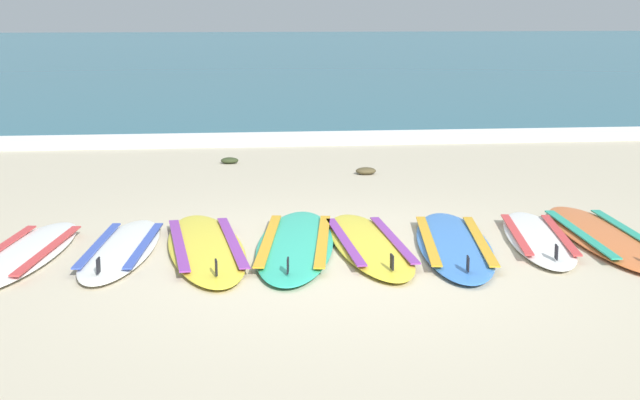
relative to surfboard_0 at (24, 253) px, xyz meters
name	(u,v)px	position (x,y,z in m)	size (l,w,h in m)	color
ground_plane	(336,263)	(2.47, -0.45, -0.04)	(80.00, 80.00, 0.00)	#C1B599
sea	(233,50)	(2.47, 35.91, 0.01)	(80.00, 60.00, 0.10)	#23667A
wave_foam_strip	(278,139)	(2.47, 6.29, 0.02)	(80.00, 0.77, 0.11)	white
surfboard_0	(24,253)	(0.00, 0.00, 0.00)	(0.88, 2.28, 0.18)	white
surfboard_1	(121,249)	(0.76, 0.06, 0.00)	(0.75, 2.14, 0.18)	silver
surfboard_2	(206,247)	(1.45, 0.05, 0.00)	(0.82, 2.48, 0.18)	yellow
surfboard_3	(296,244)	(2.19, 0.06, 0.00)	(0.98, 2.58, 0.18)	#2DB793
surfboard_4	(369,244)	(2.80, -0.01, 0.00)	(0.63, 2.30, 0.18)	yellow
surfboard_5	(454,244)	(3.50, -0.09, 0.00)	(0.93, 2.45, 0.18)	#3875CC
surfboard_6	(538,238)	(4.27, 0.03, 0.00)	(0.86, 2.12, 0.18)	white
surfboard_7	(605,237)	(4.86, 0.01, 0.00)	(0.75, 2.51, 0.18)	orange
seaweed_clump_near_shoreline	(230,160)	(1.73, 4.46, 0.00)	(0.23, 0.18, 0.08)	#2D381E
seaweed_clump_mid_sand	(366,171)	(3.34, 3.48, 0.01)	(0.24, 0.19, 0.09)	#4C4228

